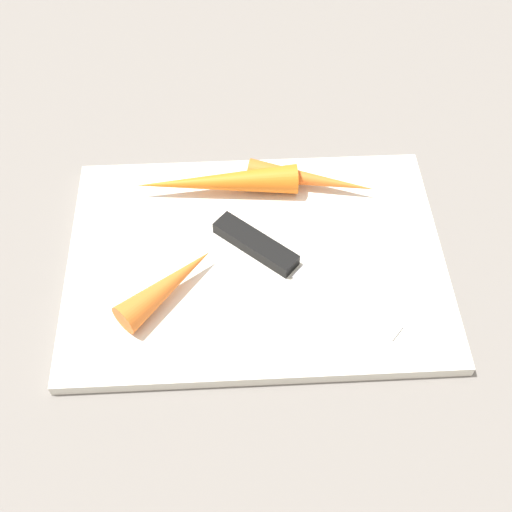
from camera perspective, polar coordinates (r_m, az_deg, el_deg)
ground_plane at (r=0.64m, az=0.00°, el=-0.65°), size 1.40×1.40×0.00m
cutting_board at (r=0.63m, az=0.00°, el=-0.33°), size 0.36×0.26×0.01m
knife at (r=0.62m, az=1.29°, el=0.44°), size 0.16×0.15×0.01m
carrot_longest at (r=0.67m, az=-3.47°, el=6.45°), size 0.16×0.03×0.03m
carrot_shortest at (r=0.59m, az=-7.68°, el=-2.51°), size 0.10×0.09×0.03m
carrot_medium at (r=0.68m, az=4.89°, el=6.66°), size 0.13×0.06×0.02m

